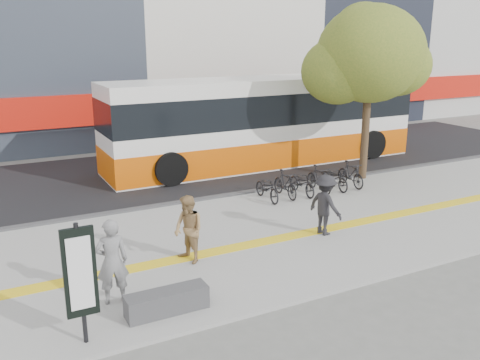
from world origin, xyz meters
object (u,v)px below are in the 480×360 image
bench (167,302)px  pedestrian_tan (188,230)px  street_tree (367,56)px  seated_woman (112,261)px  signboard (80,274)px  bus (264,124)px  pedestrian_dark (325,205)px

bench → pedestrian_tan: size_ratio=1.00×
street_tree → seated_woman: size_ratio=3.59×
signboard → bus: bus is taller
signboard → bus: 13.70m
seated_woman → pedestrian_dark: bearing=-164.5°
bench → seated_woman: size_ratio=0.91×
seated_woman → bench: bearing=137.9°
bus → pedestrian_dark: bus is taller
pedestrian_dark → street_tree: bearing=-60.7°
bench → seated_woman: bearing=132.7°
bus → pedestrian_tan: size_ratio=8.22×
bus → pedestrian_tan: (-6.49, -7.74, -0.83)m
bench → signboard: bearing=-169.2°
seated_woman → street_tree: bearing=-148.8°
bus → pedestrian_dark: (-2.61, -7.75, -0.82)m
pedestrian_tan → pedestrian_dark: (3.89, -0.01, 0.01)m
seated_woman → pedestrian_dark: size_ratio=1.07×
signboard → pedestrian_tan: (2.85, 2.27, -0.48)m
seated_woman → pedestrian_dark: seated_woman is taller
signboard → seated_woman: signboard is taller
street_tree → pedestrian_dark: street_tree is taller
seated_woman → pedestrian_tan: (2.05, 1.10, -0.07)m
signboard → seated_woman: bearing=55.7°
signboard → pedestrian_tan: size_ratio=1.37×
pedestrian_dark → signboard: bearing=96.5°
bus → seated_woman: bearing=-134.1°
pedestrian_tan → bus: bearing=125.8°
signboard → street_tree: street_tree is taller
bench → pedestrian_dark: size_ratio=0.98×
bus → pedestrian_dark: bearing=-108.6°
bench → seated_woman: seated_woman is taller
signboard → pedestrian_tan: bearing=38.5°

